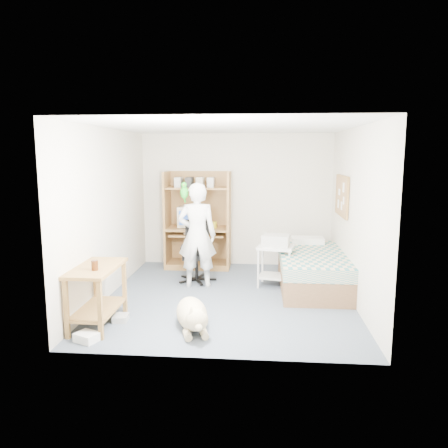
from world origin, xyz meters
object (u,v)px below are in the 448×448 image
at_px(computer_hutch, 198,224).
at_px(dog, 192,314).
at_px(person, 197,235).
at_px(side_desk, 97,287).
at_px(office_chair, 197,260).
at_px(printer_cart, 275,260).
at_px(bed, 312,269).

xyz_separation_m(computer_hutch, dog, (0.35, -2.99, -0.63)).
bearing_deg(dog, person, 79.33).
distance_m(side_desk, office_chair, 2.23).
height_order(office_chair, dog, office_chair).
distance_m(office_chair, dog, 2.08).
xyz_separation_m(computer_hutch, office_chair, (0.10, -0.93, -0.46)).
distance_m(office_chair, printer_cart, 1.33).
bearing_deg(bed, office_chair, 174.19).
relative_size(computer_hutch, dog, 1.60).
height_order(office_chair, person, person).
bearing_deg(person, side_desk, 54.76).
bearing_deg(printer_cart, bed, 11.67).
distance_m(bed, office_chair, 1.91).
height_order(side_desk, person, person).
distance_m(side_desk, person, 2.01).
bearing_deg(person, printer_cart, 179.94).
bearing_deg(bed, printer_cart, -178.85).
distance_m(side_desk, dog, 1.24).
height_order(office_chair, printer_cart, office_chair).
bearing_deg(office_chair, side_desk, -120.03).
bearing_deg(computer_hutch, dog, -83.30).
distance_m(bed, person, 1.93).
relative_size(dog, printer_cart, 1.69).
height_order(computer_hutch, side_desk, computer_hutch).
bearing_deg(dog, bed, 31.56).
bearing_deg(side_desk, dog, -2.31).
distance_m(computer_hutch, office_chair, 1.04).
relative_size(bed, printer_cart, 3.03).
xyz_separation_m(office_chair, dog, (0.25, -2.06, -0.17)).
height_order(person, dog, person).
height_order(computer_hutch, person, computer_hutch).
xyz_separation_m(bed, side_desk, (-2.85, -1.82, 0.21)).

